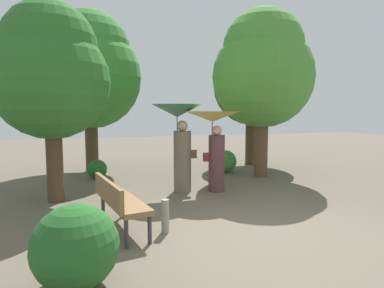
# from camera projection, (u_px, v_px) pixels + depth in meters

# --- Properties ---
(ground_plane) EXTENTS (40.00, 40.00, 0.00)m
(ground_plane) POSITION_uv_depth(u_px,v_px,m) (258.00, 234.00, 4.96)
(ground_plane) COLOR brown
(person_left) EXTENTS (1.14, 1.14, 2.04)m
(person_left) POSITION_uv_depth(u_px,v_px,m) (179.00, 130.00, 7.48)
(person_left) COLOR #6B5B4C
(person_left) RESTS_ON ground
(person_right) EXTENTS (1.28, 1.28, 1.88)m
(person_right) POSITION_uv_depth(u_px,v_px,m) (214.00, 132.00, 7.52)
(person_right) COLOR #563338
(person_right) RESTS_ON ground
(park_bench) EXTENTS (0.78, 1.57, 0.83)m
(park_bench) POSITION_uv_depth(u_px,v_px,m) (118.00, 200.00, 5.03)
(park_bench) COLOR #38383D
(park_bench) RESTS_ON ground
(tree_near_left) EXTENTS (3.13, 3.13, 4.94)m
(tree_near_left) POSITION_uv_depth(u_px,v_px,m) (89.00, 69.00, 9.92)
(tree_near_left) COLOR #4C3823
(tree_near_left) RESTS_ON ground
(tree_near_right) EXTENTS (2.85, 2.85, 4.74)m
(tree_near_right) POSITION_uv_depth(u_px,v_px,m) (263.00, 68.00, 9.12)
(tree_near_right) COLOR brown
(tree_near_right) RESTS_ON ground
(tree_mid_left) EXTENTS (2.34, 2.34, 4.07)m
(tree_mid_left) POSITION_uv_depth(u_px,v_px,m) (51.00, 71.00, 6.53)
(tree_mid_left) COLOR #4C3823
(tree_mid_left) RESTS_ON ground
(tree_mid_right) EXTENTS (2.66, 2.66, 4.53)m
(tree_mid_right) POSITION_uv_depth(u_px,v_px,m) (252.00, 80.00, 11.31)
(tree_mid_right) COLOR #4C3823
(tree_mid_right) RESTS_ON ground
(bush_path_left) EXTENTS (0.91, 0.91, 0.91)m
(bush_path_left) POSITION_uv_depth(u_px,v_px,m) (76.00, 247.00, 3.40)
(bush_path_left) COLOR #235B23
(bush_path_left) RESTS_ON ground
(bush_path_right) EXTENTS (0.54, 0.54, 0.54)m
(bush_path_right) POSITION_uv_depth(u_px,v_px,m) (97.00, 169.00, 9.04)
(bush_path_right) COLOR #235B23
(bush_path_right) RESTS_ON ground
(bush_behind_bench) EXTENTS (0.68, 0.68, 0.68)m
(bush_behind_bench) POSITION_uv_depth(u_px,v_px,m) (226.00, 161.00, 10.03)
(bush_behind_bench) COLOR #387F33
(bush_behind_bench) RESTS_ON ground
(path_marker_post) EXTENTS (0.12, 0.12, 0.52)m
(path_marker_post) POSITION_uv_depth(u_px,v_px,m) (165.00, 216.00, 5.02)
(path_marker_post) COLOR gray
(path_marker_post) RESTS_ON ground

